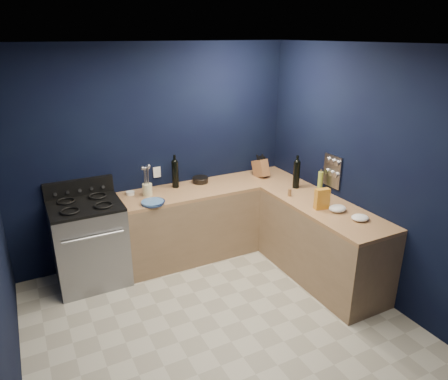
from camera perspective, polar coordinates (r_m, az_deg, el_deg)
floor at (r=4.22m, az=-0.46°, el=-18.65°), size 3.50×3.50×0.02m
ceiling at (r=3.26m, az=-0.60°, el=19.69°), size 3.50×3.50×0.02m
wall_back at (r=5.08m, az=-9.50°, el=4.87°), size 3.50×0.02×2.60m
wall_right at (r=4.55m, az=19.69°, el=2.02°), size 0.02×3.50×2.60m
wall_front at (r=2.31m, az=20.45°, el=-17.20°), size 3.50×0.02×2.60m
cab_back at (r=5.31m, az=-1.67°, el=-4.18°), size 2.30×0.63×0.86m
top_back at (r=5.13m, az=-1.72°, el=0.38°), size 2.30×0.63×0.04m
cab_right at (r=4.86m, az=13.35°, el=-7.27°), size 0.63×1.67×0.86m
top_right at (r=4.67m, az=13.81°, el=-2.39°), size 0.63×1.67×0.04m
gas_range at (r=4.89m, az=-18.09°, el=-7.19°), size 0.76×0.66×0.92m
oven_door at (r=4.62m, az=-17.38°, el=-8.98°), size 0.59×0.02×0.42m
cooktop at (r=4.70m, az=-18.74°, el=-2.06°), size 0.76×0.66×0.03m
backguard at (r=4.94m, az=-19.45°, el=0.28°), size 0.76×0.06×0.20m
spice_panel at (r=4.94m, az=14.78°, el=2.53°), size 0.02×0.28×0.38m
wall_outlet at (r=5.13m, az=-9.28°, el=2.45°), size 0.09×0.02×0.13m
plate_stack at (r=4.65m, az=-9.86°, el=-1.72°), size 0.33×0.33×0.03m
ramekin at (r=4.96m, az=-12.86°, el=-0.42°), size 0.10×0.10×0.04m
utensil_crock at (r=4.88m, az=-10.58°, el=0.04°), size 0.15×0.15×0.14m
wine_bottle_back at (r=5.06m, az=-6.78°, el=2.16°), size 0.10×0.10×0.33m
lemon_basket at (r=5.23m, az=-3.28°, el=1.42°), size 0.25×0.25×0.07m
knife_block at (r=5.46m, az=5.10°, el=3.01°), size 0.15×0.27×0.27m
wine_bottle_right at (r=5.09m, az=10.00°, el=2.07°), size 0.11×0.11×0.33m
oil_bottle at (r=5.01m, az=13.19°, el=1.10°), size 0.06×0.06×0.26m
spice_jar_near at (r=4.85m, az=9.07°, el=-0.32°), size 0.05×0.05×0.09m
spice_jar_far at (r=4.80m, az=13.88°, el=-0.96°), size 0.06×0.06×0.08m
crouton_bag at (r=4.54m, az=13.41°, el=-1.20°), size 0.17×0.10×0.23m
towel_front at (r=4.55m, az=15.45°, el=-2.48°), size 0.21×0.18×0.07m
towel_end at (r=4.41m, az=18.33°, el=-3.66°), size 0.21×0.20×0.05m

